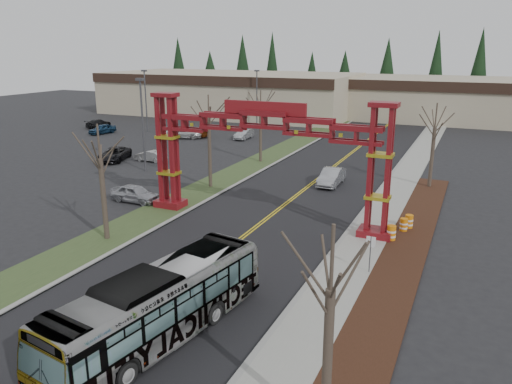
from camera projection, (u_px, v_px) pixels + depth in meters
The scene contains 35 objects.
ground at pixel (90, 356), 20.39m from camera, with size 200.00×200.00×0.00m, color black.
road at pixel (296, 196), 42.30m from camera, with size 12.00×110.00×0.02m, color black.
lane_line_left at pixel (295, 195), 42.34m from camera, with size 0.12×100.00×0.01m, color gold.
lane_line_right at pixel (298, 196), 42.25m from camera, with size 0.12×100.00×0.01m, color gold.
curb_right at pixel (369, 204), 39.87m from camera, with size 0.30×110.00×0.15m, color gray.
sidewalk_right at pixel (387, 206), 39.30m from camera, with size 2.60×110.00×0.14m, color gray.
landscape_strip at pixel (387, 296), 25.14m from camera, with size 2.60×50.00×0.12m, color black.
grass_median at pixel (214, 185), 45.43m from camera, with size 4.00×110.00×0.08m, color #324623.
curb_left at pixel (232, 187), 44.69m from camera, with size 0.30×110.00×0.15m, color gray.
gateway_arch at pixel (264, 140), 34.49m from camera, with size 18.20×1.60×8.90m.
retail_building_west at pixel (231, 93), 94.16m from camera, with size 46.00×22.30×7.50m.
retail_building_east at pixel (460, 99), 85.55m from camera, with size 38.00×20.30×7.00m.
conifer_treeline at pixel (412, 77), 99.10m from camera, with size 116.10×5.60×13.00m.
transit_bus at pixel (159, 305), 21.17m from camera, with size 2.68×11.47×3.19m, color #AAACB1.
silver_sedan at pixel (331, 177), 45.43m from camera, with size 1.61×4.63×1.53m, color #A5A8AD.
parked_car_near_a at pixel (135, 193), 40.43m from camera, with size 1.69×4.21×1.43m, color #A5A5AC.
parked_car_near_b at pixel (150, 156), 54.87m from camera, with size 1.31×3.76×1.24m, color #B8B8B8.
parked_car_near_c at pixel (114, 154), 55.20m from camera, with size 2.42×5.25×1.46m, color black.
parked_car_mid_a at pixel (195, 132), 69.86m from camera, with size 1.76×4.33×1.26m, color maroon.
parked_car_mid_b at pixel (102, 129), 72.32m from camera, with size 1.68×4.17×1.42m, color navy.
parked_car_far_a at pixel (244, 134), 68.24m from camera, with size 1.41×4.06×1.34m, color #A6A8AD.
parked_car_far_b at pixel (184, 133), 68.82m from camera, with size 2.41×5.23×1.45m, color silver.
parked_car_far_c at pixel (98, 123), 78.00m from camera, with size 1.82×4.47×1.30m, color black.
bare_tree_median_near at pixel (100, 159), 31.26m from camera, with size 3.35×3.35×7.60m.
bare_tree_median_mid at pixel (209, 119), 43.23m from camera, with size 3.10×3.10×8.21m.
bare_tree_median_far at pixel (261, 110), 53.22m from camera, with size 3.18×3.18×7.77m.
bare_tree_right_near at pixel (331, 291), 14.71m from camera, with size 3.11×3.11×7.32m.
bare_tree_right_far at pixel (435, 128), 43.33m from camera, with size 3.27×3.27×7.54m.
light_pole_near at pixel (142, 118), 49.25m from camera, with size 0.80×0.40×9.26m.
light_pole_mid at pixel (146, 96), 72.71m from camera, with size 0.78×0.39×8.98m.
light_pole_far at pixel (257, 94), 79.06m from camera, with size 0.75×0.38×8.68m.
street_sign at pixel (371, 247), 27.25m from camera, with size 0.51×0.07×2.24m.
barrel_south at pixel (391, 234), 32.24m from camera, with size 0.59×0.59×1.08m.
barrel_mid at pixel (404, 225), 33.85m from camera, with size 0.53×0.53×0.98m.
barrel_north at pixel (409, 222), 34.41m from camera, with size 0.56×0.56×1.04m.
Camera 1 is at (13.42, -13.39, 12.14)m, focal length 35.00 mm.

